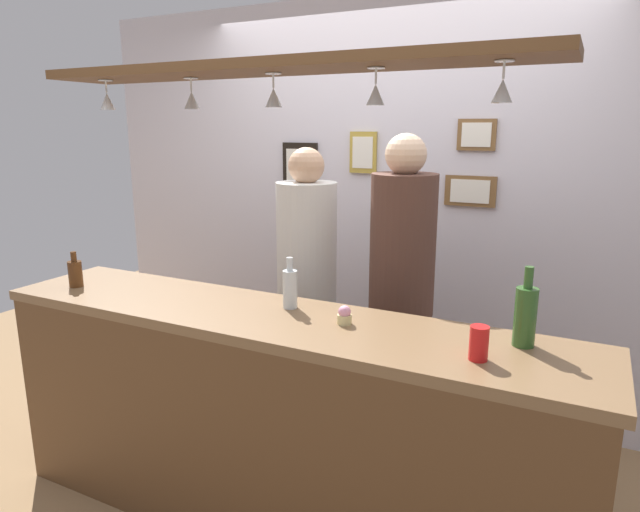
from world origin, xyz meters
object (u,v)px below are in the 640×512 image
object	(u,v)px
drink_can	(479,343)
picture_frame_caricature	(300,168)
picture_frame_lower_pair	(470,191)
picture_frame_upper_small	(477,135)
person_left_white_patterned_shirt	(307,268)
cupcake	(344,316)
bottle_champagne_green	(525,315)
picture_frame_crest	(363,152)
bottle_beer_brown_stubby	(75,273)
bottle_soda_clear	(290,288)
person_right_brown_shirt	(402,270)

from	to	relation	value
drink_can	picture_frame_caricature	distance (m)	2.16
picture_frame_lower_pair	picture_frame_upper_small	bearing A→B (deg)	0.00
person_left_white_patterned_shirt	cupcake	distance (m)	0.93
bottle_champagne_green	cupcake	bearing A→B (deg)	-172.78
cupcake	picture_frame_lower_pair	distance (m)	1.43
picture_frame_upper_small	bottle_champagne_green	bearing A→B (deg)	-69.97
bottle_champagne_green	picture_frame_crest	world-z (taller)	picture_frame_crest
bottle_beer_brown_stubby	picture_frame_caricature	size ratio (longest dim) A/B	0.53
bottle_soda_clear	cupcake	distance (m)	0.32
person_right_brown_shirt	picture_frame_crest	world-z (taller)	same
bottle_soda_clear	picture_frame_caricature	size ratio (longest dim) A/B	0.68
bottle_soda_clear	picture_frame_crest	size ratio (longest dim) A/B	0.88
drink_can	person_left_white_patterned_shirt	bearing A→B (deg)	142.81
person_left_white_patterned_shirt	picture_frame_crest	size ratio (longest dim) A/B	6.54
bottle_champagne_green	picture_frame_upper_small	bearing A→B (deg)	110.03
person_right_brown_shirt	bottle_beer_brown_stubby	size ratio (longest dim) A/B	9.88
bottle_champagne_green	person_right_brown_shirt	bearing A→B (deg)	136.53
person_right_brown_shirt	bottle_champagne_green	bearing A→B (deg)	-43.47
cupcake	picture_frame_lower_pair	bearing A→B (deg)	81.76
picture_frame_crest	bottle_beer_brown_stubby	bearing A→B (deg)	-122.49
picture_frame_upper_small	person_left_white_patterned_shirt	bearing A→B (deg)	-140.87
drink_can	picture_frame_caricature	size ratio (longest dim) A/B	0.36
picture_frame_caricature	bottle_beer_brown_stubby	bearing A→B (deg)	-108.04
person_left_white_patterned_shirt	bottle_champagne_green	distance (m)	1.41
person_left_white_patterned_shirt	bottle_soda_clear	size ratio (longest dim) A/B	7.39
person_left_white_patterned_shirt	drink_can	world-z (taller)	person_left_white_patterned_shirt
bottle_soda_clear	picture_frame_upper_small	bearing A→B (deg)	68.15
person_left_white_patterned_shirt	bottle_beer_brown_stubby	xyz separation A→B (m)	(-0.87, -0.85, 0.07)
bottle_beer_brown_stubby	person_right_brown_shirt	bearing A→B (deg)	30.58
drink_can	cupcake	bearing A→B (deg)	168.07
person_left_white_patterned_shirt	picture_frame_upper_small	xyz separation A→B (m)	(0.78, 0.63, 0.74)
bottle_beer_brown_stubby	picture_frame_caricature	bearing A→B (deg)	71.96
person_right_brown_shirt	picture_frame_caricature	bearing A→B (deg)	146.29
person_right_brown_shirt	picture_frame_upper_small	xyz separation A→B (m)	(0.22, 0.63, 0.69)
picture_frame_caricature	picture_frame_crest	xyz separation A→B (m)	(0.46, 0.00, 0.11)
person_right_brown_shirt	bottle_champagne_green	distance (m)	0.94
bottle_beer_brown_stubby	drink_can	size ratio (longest dim) A/B	1.48
bottle_beer_brown_stubby	picture_frame_upper_small	world-z (taller)	picture_frame_upper_small
bottle_beer_brown_stubby	bottle_champagne_green	bearing A→B (deg)	5.36
bottle_soda_clear	cupcake	bearing A→B (deg)	-15.05
person_right_brown_shirt	bottle_beer_brown_stubby	distance (m)	1.66
picture_frame_upper_small	picture_frame_lower_pair	world-z (taller)	picture_frame_upper_small
bottle_champagne_green	bottle_beer_brown_stubby	bearing A→B (deg)	-174.64
bottle_champagne_green	cupcake	xyz separation A→B (m)	(-0.68, -0.09, -0.08)
drink_can	bottle_soda_clear	bearing A→B (deg)	166.97
person_right_brown_shirt	bottle_soda_clear	size ratio (longest dim) A/B	7.73
bottle_champagne_green	picture_frame_upper_small	xyz separation A→B (m)	(-0.47, 1.28, 0.62)
bottle_soda_clear	picture_frame_lower_pair	xyz separation A→B (m)	(0.50, 1.29, 0.32)
picture_frame_crest	picture_frame_lower_pair	bearing A→B (deg)	0.00
bottle_champagne_green	picture_frame_upper_small	world-z (taller)	picture_frame_upper_small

